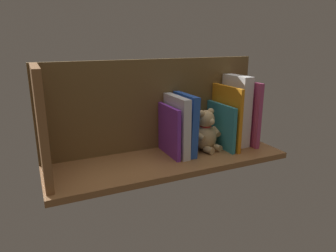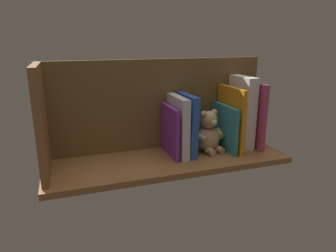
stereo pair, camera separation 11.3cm
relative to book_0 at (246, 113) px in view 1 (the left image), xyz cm
name	(u,v)px [view 1 (the left image)]	position (x,y,z in cm)	size (l,w,h in cm)	color
ground_plane	(168,160)	(37.74, 2.57, -14.52)	(90.42, 30.25, 2.20)	brown
shelf_back_panel	(155,105)	(37.74, -10.30, 4.71)	(90.42, 1.50, 36.26)	brown
shelf_side_divider	(41,125)	(80.95, 2.57, 4.71)	(2.40, 24.25, 36.26)	brown
book_0	(246,113)	(0.00, 0.00, 0.00)	(1.89, 18.30, 26.83)	#B23F72
dictionary_thick_white	(236,110)	(4.11, -1.36, 1.20)	(4.59, 15.39, 29.24)	white
book_1	(228,126)	(8.11, -0.83, -5.05)	(1.68, 16.65, 16.74)	yellow
book_2	(226,117)	(10.52, 0.79, -0.63)	(1.41, 19.88, 25.56)	orange
book_3	(221,126)	(12.81, 0.53, -4.25)	(1.44, 19.37, 18.32)	teal
teddy_bear	(206,132)	(19.92, 0.65, -5.99)	(13.25, 12.46, 16.88)	tan
book_4	(185,124)	(29.00, -0.55, -1.73)	(2.79, 17.21, 23.36)	blue
book_5	(177,126)	(32.79, -0.19, -1.92)	(3.06, 17.93, 22.98)	silver
book_6	(169,131)	(35.93, -0.43, -3.72)	(1.49, 17.44, 19.39)	purple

